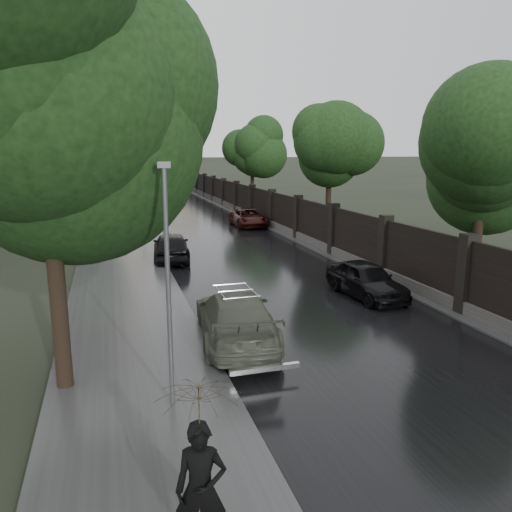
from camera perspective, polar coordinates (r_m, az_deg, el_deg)
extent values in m
plane|color=black|center=(11.66, 20.15, -15.92)|extent=(800.00, 800.00, 0.00)
cube|color=black|center=(198.31, -14.96, 10.03)|extent=(8.00, 420.00, 0.02)
cube|color=#2D2D2D|center=(198.20, -16.72, 9.95)|extent=(4.00, 420.00, 0.16)
cube|color=#2D2D2D|center=(198.56, -13.35, 10.12)|extent=(3.00, 420.00, 0.08)
cube|color=#383533|center=(41.93, -1.19, 5.02)|extent=(0.40, 75.00, 0.50)
cube|color=black|center=(41.80, -1.20, 6.72)|extent=(0.15, 75.00, 2.00)
cube|color=black|center=(79.01, -8.64, 8.95)|extent=(0.45, 0.45, 2.70)
cylinder|color=black|center=(11.32, -22.21, 2.25)|extent=(0.36, 0.36, 7.15)
sphere|color=black|center=(11.25, -23.41, 16.75)|extent=(5.44, 5.44, 5.44)
cylinder|color=black|center=(38.24, -19.06, 7.73)|extent=(0.36, 0.36, 5.85)
sphere|color=black|center=(38.16, -19.30, 11.23)|extent=(4.25, 4.25, 4.25)
cylinder|color=black|center=(21.48, 24.15, 4.10)|extent=(0.36, 0.36, 5.53)
sphere|color=black|center=(21.33, 24.66, 9.98)|extent=(4.08, 4.08, 4.08)
cylinder|color=black|center=(33.30, 8.30, 7.44)|extent=(0.36, 0.36, 5.53)
sphere|color=black|center=(33.21, 8.41, 11.25)|extent=(4.08, 4.08, 4.08)
cylinder|color=black|center=(50.18, -0.43, 9.04)|extent=(0.36, 0.36, 5.53)
sphere|color=black|center=(50.12, -0.44, 11.57)|extent=(4.08, 4.08, 4.08)
cylinder|color=#59595E|center=(10.09, -9.97, -4.41)|extent=(0.10, 0.10, 5.00)
cube|color=#59595E|center=(9.69, -10.52, 10.22)|extent=(0.25, 0.12, 0.12)
cylinder|color=#59595E|center=(33.42, -12.84, 5.11)|extent=(0.12, 0.12, 3.00)
imported|color=#59595E|center=(33.25, -13.00, 8.53)|extent=(0.16, 0.20, 1.00)
sphere|color=#FF0C0C|center=(33.11, -12.97, 8.26)|extent=(0.14, 0.14, 0.14)
cube|color=tan|center=(309.64, -22.01, 14.21)|extent=(28.00, 22.00, 44.00)
cube|color=tan|center=(310.97, -9.80, 14.86)|extent=(28.00, 22.00, 44.00)
cube|color=tan|center=(309.19, -15.99, 16.09)|extent=(30.00, 30.00, 60.00)
cube|color=tan|center=(314.92, -16.44, 23.36)|extent=(22.00, 22.00, 40.00)
imported|color=#494E3E|center=(14.15, -2.33, -6.98)|extent=(2.58, 5.18, 1.44)
imported|color=black|center=(24.69, -9.67, 1.07)|extent=(2.10, 4.37, 1.44)
imported|color=black|center=(18.80, 12.47, -2.64)|extent=(1.87, 4.02, 1.33)
imported|color=black|center=(35.66, -0.88, 4.42)|extent=(2.23, 4.61, 1.26)
imported|color=black|center=(7.06, -6.30, -24.97)|extent=(0.76, 0.61, 1.83)
imported|color=black|center=(6.30, -6.62, -14.27)|extent=(1.33, 1.34, 0.97)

